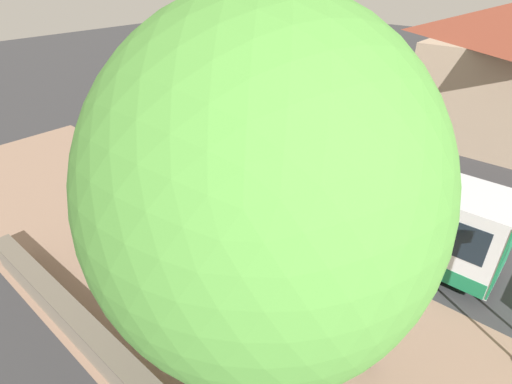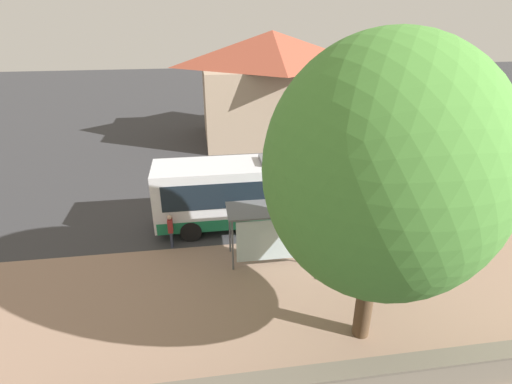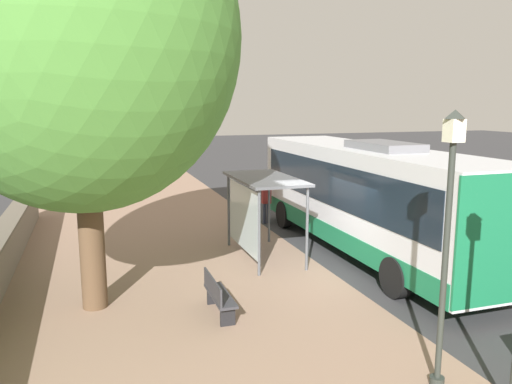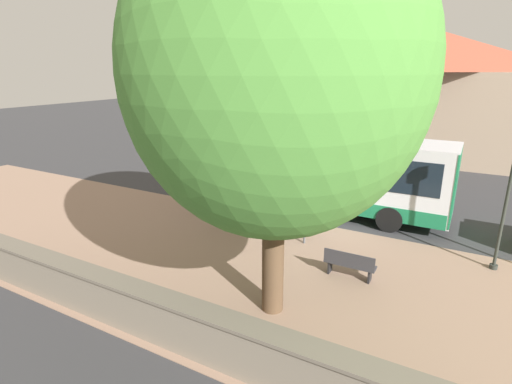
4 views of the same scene
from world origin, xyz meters
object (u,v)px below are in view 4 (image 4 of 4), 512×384
object	(u,v)px
bus_shelter	(273,180)
street_lamp_near	(509,189)
pedestrian	(209,182)
bench	(349,264)
shade_tree	(276,73)
bus	(318,169)

from	to	relation	value
bus_shelter	street_lamp_near	world-z (taller)	street_lamp_near
street_lamp_near	pedestrian	bearing A→B (deg)	84.41
bench	shade_tree	distance (m)	6.21
street_lamp_near	shade_tree	xyz separation A→B (m)	(-5.31, 5.15, 3.30)
street_lamp_near	shade_tree	world-z (taller)	shade_tree
pedestrian	shade_tree	xyz separation A→B (m)	(-6.46, -6.54, 5.02)
bus	street_lamp_near	world-z (taller)	street_lamp_near
shade_tree	bench	bearing A→B (deg)	-26.92
bus_shelter	bench	size ratio (longest dim) A/B	2.22
bus_shelter	street_lamp_near	bearing A→B (deg)	-85.86
pedestrian	bench	bearing A→B (deg)	-116.43
street_lamp_near	shade_tree	distance (m)	8.11
bus	bench	size ratio (longest dim) A/B	7.21
bus_shelter	shade_tree	world-z (taller)	shade_tree
bench	bus	bearing A→B (deg)	29.33
bus	pedestrian	world-z (taller)	bus
bus_shelter	pedestrian	distance (m)	4.63
bench	shade_tree	size ratio (longest dim) A/B	0.16
bench	shade_tree	bearing A→B (deg)	153.08
bus	pedestrian	distance (m)	5.09
shade_tree	bus_shelter	bearing A→B (deg)	26.39
bus	pedestrian	xyz separation A→B (m)	(-1.58, 4.76, -0.87)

